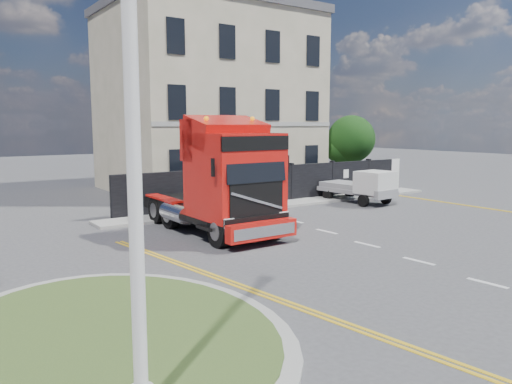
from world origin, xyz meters
TOP-DOWN VIEW (x-y plane):
  - ground at (0.00, 0.00)m, footprint 120.00×120.00m
  - traffic_island at (-7.00, -3.00)m, footprint 6.80×6.80m
  - hoarding_fence at (6.55, 9.00)m, footprint 18.80×0.25m
  - georgian_building at (6.00, 16.50)m, footprint 12.30×10.30m
  - tree at (14.38, 12.10)m, footprint 3.20×3.20m
  - pavement_far at (6.00, 8.10)m, footprint 20.00×1.60m
  - truck at (-0.35, 3.75)m, footprint 2.78×7.29m
  - flatbed_pickup at (9.69, 5.91)m, footprint 2.06×4.40m
  - lamppost_island at (-7.52, -6.00)m, footprint 0.27×0.55m

SIDE VIEW (x-z plane):
  - ground at x=0.00m, z-range 0.00..0.00m
  - pavement_far at x=6.00m, z-range 0.00..0.12m
  - traffic_island at x=-7.00m, z-range 0.00..0.16m
  - flatbed_pickup at x=9.69m, z-range 0.07..1.84m
  - hoarding_fence at x=6.55m, z-range 0.00..2.00m
  - truck at x=-0.35m, z-range -0.23..4.13m
  - tree at x=14.38m, z-range 0.65..5.45m
  - lamppost_island at x=-7.52m, z-range 0.18..9.07m
  - georgian_building at x=6.00m, z-range -0.63..12.17m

